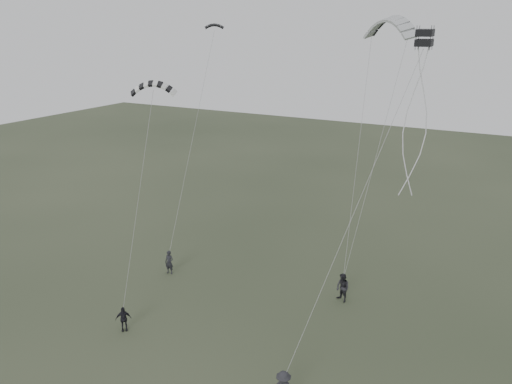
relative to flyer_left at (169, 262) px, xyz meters
The scene contains 8 objects.
ground 7.89m from the flyer_left, 36.30° to the right, with size 140.00×140.00×0.00m, color #313B27.
flyer_left is the anchor object (origin of this frame).
flyer_right 12.53m from the flyer_left, ahead, with size 0.94×0.73×1.93m, color black.
flyer_center 7.36m from the flyer_left, 73.82° to the right, with size 0.90×0.38×1.54m, color black.
kite_dark_small 17.91m from the flyer_left, 92.62° to the left, with size 1.39×0.42×0.48m, color black, non-canonical shape.
kite_pale_large 22.58m from the flyer_left, 35.10° to the left, with size 4.49×1.01×1.80m, color #A8AAAD, non-canonical shape.
kite_striped 13.03m from the flyer_left, 61.91° to the right, with size 2.73×0.68×1.10m, color black, non-canonical shape.
kite_box 22.76m from the flyer_left, ahead, with size 0.74×0.74×0.76m, color black, non-canonical shape.
Camera 1 is at (14.56, -21.22, 17.02)m, focal length 35.00 mm.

